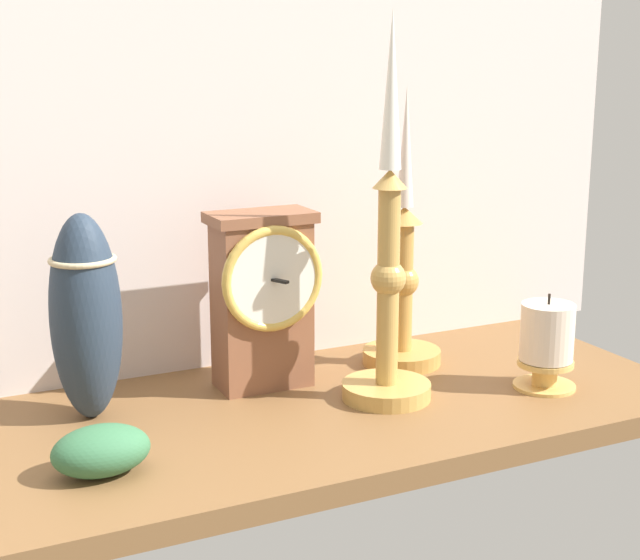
{
  "coord_description": "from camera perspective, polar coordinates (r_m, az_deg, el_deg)",
  "views": [
    {
      "loc": [
        -34.42,
        -88.31,
        38.05
      ],
      "look_at": [
        8.6,
        0.0,
        14.0
      ],
      "focal_mm": 53.93,
      "sensor_mm": 36.0,
      "label": 1
    }
  ],
  "objects": [
    {
      "name": "ground_plane",
      "position": [
        1.03,
        -4.37,
        -8.78
      ],
      "size": [
        100.0,
        36.0,
        2.4
      ],
      "primitive_type": "cube",
      "color": "brown"
    },
    {
      "name": "back_wall",
      "position": [
        1.12,
        -8.25,
        10.79
      ],
      "size": [
        120.0,
        2.0,
        65.0
      ],
      "primitive_type": "cube",
      "color": "beige",
      "rests_on": "ground_plane"
    },
    {
      "name": "mantel_clock",
      "position": [
        1.08,
        -3.38,
        -0.99
      ],
      "size": [
        11.87,
        8.71,
        20.19
      ],
      "color": "brown",
      "rests_on": "ground_plane"
    },
    {
      "name": "candlestick_tall_left",
      "position": [
        1.16,
        4.94,
        -0.49
      ],
      "size": [
        9.59,
        9.59,
        33.7
      ],
      "color": "#BB8840",
      "rests_on": "ground_plane"
    },
    {
      "name": "candlestick_tall_center",
      "position": [
        1.04,
        4.06,
        -0.23
      ],
      "size": [
        9.89,
        9.89,
        41.84
      ],
      "color": "tan",
      "rests_on": "ground_plane"
    },
    {
      "name": "pillar_candle_front",
      "position": [
        1.12,
        13.29,
        -3.71
      ],
      "size": [
        7.11,
        7.11,
        11.06
      ],
      "color": "#DAAC5A",
      "rests_on": "ground_plane"
    },
    {
      "name": "tall_ceramic_vase",
      "position": [
        1.01,
        -13.72,
        -2.1
      ],
      "size": [
        7.38,
        7.38,
        21.76
      ],
      "color": "#263445",
      "rests_on": "ground_plane"
    },
    {
      "name": "ivy_sprig",
      "position": [
        0.91,
        -12.86,
        -9.84
      ],
      "size": [
        9.06,
        6.34,
        4.63
      ],
      "color": "#356B44",
      "rests_on": "ground_plane"
    }
  ]
}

